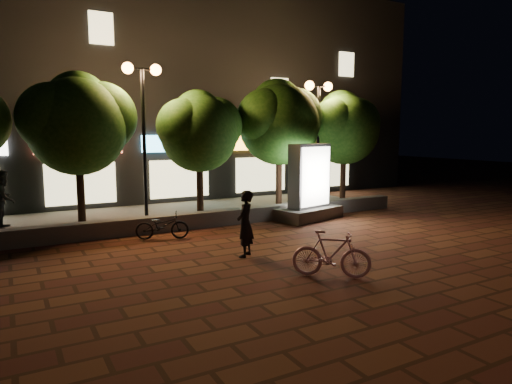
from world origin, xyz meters
TOP-DOWN VIEW (x-y plane):
  - ground at (0.00, 0.00)m, footprint 80.00×80.00m
  - retaining_wall at (0.00, 4.00)m, footprint 16.00×0.45m
  - sidewalk at (0.00, 6.50)m, footprint 16.00×5.00m
  - building_block at (-0.01, 12.99)m, footprint 28.00×8.12m
  - tree_left at (-3.45, 5.46)m, footprint 3.60×3.00m
  - tree_mid at (0.55, 5.46)m, footprint 3.24×2.70m
  - tree_right at (3.86, 5.46)m, footprint 3.72×3.10m
  - tree_far_right at (7.05, 5.46)m, footprint 3.48×2.90m
  - street_lamp_left at (-1.50, 5.20)m, footprint 1.26×0.36m
  - street_lamp_right at (5.50, 5.20)m, footprint 1.26×0.36m
  - ad_kiosk at (3.88, 3.50)m, footprint 2.70×1.82m
  - scooter_pink at (0.46, -2.12)m, footprint 1.57×1.45m
  - rider at (-0.40, 0.20)m, footprint 0.71×0.70m
  - scooter_parked at (-1.65, 3.00)m, footprint 1.60×1.01m
  - pedestrian at (-5.62, 6.54)m, footprint 0.92×1.06m

SIDE VIEW (x-z plane):
  - ground at x=0.00m, z-range 0.00..0.00m
  - sidewalk at x=0.00m, z-range 0.00..0.08m
  - retaining_wall at x=0.00m, z-range 0.00..0.50m
  - scooter_parked at x=-1.65m, z-range 0.00..0.80m
  - scooter_pink at x=0.46m, z-range 0.00..1.00m
  - rider at x=-0.40m, z-range 0.00..1.66m
  - pedestrian at x=-5.62m, z-range 0.08..1.93m
  - ad_kiosk at x=3.88m, z-range -0.26..2.41m
  - tree_mid at x=0.55m, z-range 0.97..5.47m
  - tree_far_right at x=7.05m, z-range 0.99..5.75m
  - tree_left at x=-3.45m, z-range 1.00..5.89m
  - tree_right at x=3.86m, z-range 1.03..6.10m
  - street_lamp_right at x=5.50m, z-range 1.40..6.38m
  - street_lamp_left at x=-1.50m, z-range 1.44..6.62m
  - building_block at x=-0.01m, z-range -0.65..10.65m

